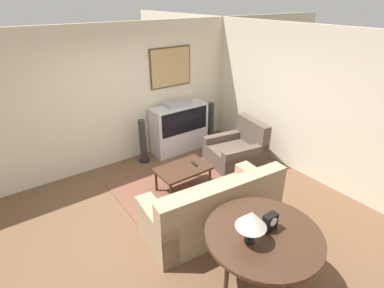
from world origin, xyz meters
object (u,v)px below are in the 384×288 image
object	(u,v)px
coffee_table	(183,170)
speaker_tower_right	(211,123)
console_table	(263,237)
couch	(213,209)
mantel_clock	(270,222)
armchair	(237,151)
table_lamp	(252,220)
tv	(179,128)
speaker_tower_left	(143,142)

from	to	relation	value
coffee_table	speaker_tower_right	xyz separation A→B (m)	(1.70, 1.34, 0.03)
console_table	coffee_table	bearing A→B (deg)	80.42
couch	mantel_clock	world-z (taller)	mantel_clock
armchair	speaker_tower_right	world-z (taller)	speaker_tower_right
table_lamp	speaker_tower_right	bearing A→B (deg)	56.49
coffee_table	table_lamp	size ratio (longest dim) A/B	2.34
coffee_table	speaker_tower_right	size ratio (longest dim) A/B	0.99
table_lamp	speaker_tower_right	distance (m)	4.17
tv	speaker_tower_right	world-z (taller)	tv
speaker_tower_right	mantel_clock	bearing A→B (deg)	-119.77
armchair	coffee_table	distance (m)	1.45
coffee_table	speaker_tower_left	xyz separation A→B (m)	(-0.07, 1.34, 0.03)
couch	armchair	bearing A→B (deg)	-137.87
table_lamp	speaker_tower_left	world-z (taller)	table_lamp
speaker_tower_left	couch	bearing A→B (deg)	-92.70
couch	speaker_tower_left	xyz separation A→B (m)	(0.11, 2.39, 0.10)
tv	speaker_tower_left	xyz separation A→B (m)	(-0.89, 0.00, -0.10)
couch	speaker_tower_left	distance (m)	2.39
couch	coffee_table	distance (m)	1.07
tv	couch	xyz separation A→B (m)	(-1.00, -2.39, -0.20)
couch	tv	bearing A→B (deg)	-107.41
console_table	mantel_clock	xyz separation A→B (m)	(0.09, 0.01, 0.16)
console_table	table_lamp	world-z (taller)	table_lamp
console_table	speaker_tower_left	size ratio (longest dim) A/B	1.42
armchair	coffee_table	xyz separation A→B (m)	(-1.44, -0.16, 0.13)
armchair	speaker_tower_right	xyz separation A→B (m)	(0.27, 1.18, 0.16)
table_lamp	mantel_clock	bearing A→B (deg)	-0.18
console_table	speaker_tower_left	bearing A→B (deg)	85.30
table_lamp	mantel_clock	xyz separation A→B (m)	(0.31, -0.00, -0.19)
coffee_table	speaker_tower_right	world-z (taller)	speaker_tower_right
couch	coffee_table	bearing A→B (deg)	-94.68
speaker_tower_left	table_lamp	bearing A→B (deg)	-98.31
armchair	table_lamp	xyz separation A→B (m)	(-2.01, -2.26, 0.80)
coffee_table	speaker_tower_left	world-z (taller)	speaker_tower_left
mantel_clock	speaker_tower_right	bearing A→B (deg)	60.23
tv	mantel_clock	bearing A→B (deg)	-107.44
armchair	table_lamp	world-z (taller)	table_lamp
tv	couch	world-z (taller)	tv
couch	armchair	distance (m)	2.03
couch	mantel_clock	distance (m)	1.19
tv	table_lamp	size ratio (longest dim) A/B	3.18
tv	armchair	bearing A→B (deg)	-62.18
console_table	speaker_tower_left	distance (m)	3.47
armchair	table_lamp	size ratio (longest dim) A/B	2.91
tv	mantel_clock	world-z (taller)	tv
armchair	console_table	world-z (taller)	armchair
couch	table_lamp	distance (m)	1.34
table_lamp	tv	bearing A→B (deg)	68.00
armchair	console_table	bearing A→B (deg)	-28.16
console_table	speaker_tower_left	xyz separation A→B (m)	(0.28, 3.45, -0.28)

